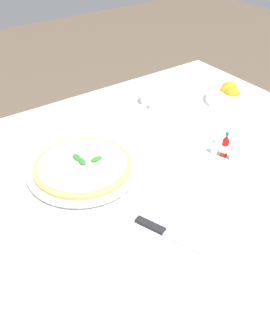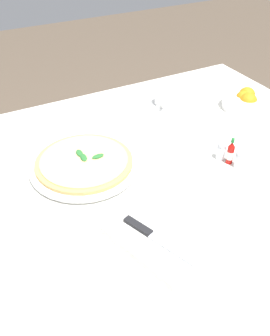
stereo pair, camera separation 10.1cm
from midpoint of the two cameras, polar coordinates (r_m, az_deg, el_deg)
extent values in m
plane|color=brown|center=(1.58, 3.72, -22.02)|extent=(8.00, 8.00, 0.00)
cube|color=white|center=(1.03, 5.30, -1.64)|extent=(1.21, 1.21, 0.02)
cube|color=white|center=(1.53, -9.47, 5.74)|extent=(0.01, 1.21, 0.28)
cylinder|color=brown|center=(1.82, 6.89, 3.85)|extent=(0.06, 0.06, 0.70)
cylinder|color=white|center=(1.04, -10.82, -0.60)|extent=(0.19, 0.19, 0.01)
cylinder|color=white|center=(1.04, -10.88, -0.21)|extent=(0.31, 0.31, 0.01)
cylinder|color=#DBAD60|center=(1.03, -10.94, 0.23)|extent=(0.28, 0.28, 0.01)
cylinder|color=#F4DB8E|center=(1.03, -10.99, 0.54)|extent=(0.25, 0.25, 0.00)
ellipsoid|color=#2D7533|center=(1.05, -11.81, 1.56)|extent=(0.04, 0.02, 0.01)
ellipsoid|color=#2D7533|center=(1.03, -8.87, 1.29)|extent=(0.02, 0.04, 0.01)
ellipsoid|color=#2D7533|center=(1.03, -11.07, 0.93)|extent=(0.04, 0.02, 0.01)
cylinder|color=white|center=(1.37, 0.33, 10.02)|extent=(0.13, 0.13, 0.01)
cylinder|color=white|center=(1.35, 0.34, 11.11)|extent=(0.08, 0.08, 0.05)
torus|color=white|center=(1.31, 0.18, 10.23)|extent=(0.03, 0.03, 0.03)
cylinder|color=black|center=(1.34, 0.34, 11.94)|extent=(0.07, 0.07, 0.00)
cube|color=white|center=(0.84, 1.70, -11.08)|extent=(0.25, 0.19, 0.02)
cube|color=silver|center=(0.81, 4.77, -11.92)|extent=(0.12, 0.06, 0.01)
cube|color=black|center=(0.84, -1.05, -9.07)|extent=(0.08, 0.04, 0.01)
cylinder|color=white|center=(1.40, 12.09, 10.85)|extent=(0.15, 0.15, 0.04)
sphere|color=orange|center=(1.38, 12.77, 10.93)|extent=(0.06, 0.06, 0.06)
sphere|color=orange|center=(1.42, 12.44, 11.81)|extent=(0.06, 0.06, 0.06)
sphere|color=orange|center=(1.40, 11.91, 11.44)|extent=(0.05, 0.05, 0.05)
cylinder|color=#B7140F|center=(1.10, 11.28, 2.97)|extent=(0.02, 0.02, 0.05)
cylinder|color=white|center=(1.10, 11.28, 2.97)|extent=(0.02, 0.02, 0.02)
cone|color=#B7140F|center=(1.08, 11.51, 4.52)|extent=(0.02, 0.02, 0.02)
cylinder|color=#1E722D|center=(1.07, 11.60, 5.15)|extent=(0.01, 0.01, 0.01)
cylinder|color=white|center=(1.09, 12.62, 2.12)|extent=(0.03, 0.03, 0.04)
cylinder|color=white|center=(1.09, 12.58, 1.86)|extent=(0.02, 0.02, 0.03)
sphere|color=silver|center=(1.08, 12.79, 3.15)|extent=(0.02, 0.02, 0.02)
cylinder|color=white|center=(1.11, 9.86, 3.17)|extent=(0.03, 0.03, 0.04)
cylinder|color=#38332D|center=(1.11, 9.83, 2.92)|extent=(0.02, 0.02, 0.03)
sphere|color=silver|center=(1.10, 9.99, 4.20)|extent=(0.02, 0.02, 0.02)
camera|label=1|loc=(0.05, -92.86, -2.22)|focal=39.10mm
camera|label=2|loc=(0.05, 87.14, 2.22)|focal=39.10mm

